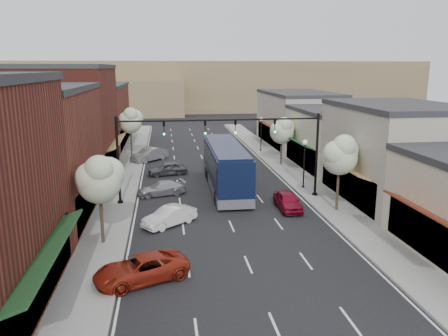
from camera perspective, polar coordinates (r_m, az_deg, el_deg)
name	(u,v)px	position (r m, az deg, el deg)	size (l,w,h in m)	color
ground	(236,237)	(28.30, 1.63, -9.03)	(160.00, 160.00, 0.00)	black
sidewalk_left	(126,173)	(45.78, -12.67, -0.62)	(2.80, 73.00, 0.15)	gray
sidewalk_right	(285,168)	(47.35, 8.02, 0.03)	(2.80, 73.00, 0.15)	gray
curb_left	(140,172)	(45.68, -10.92, -0.56)	(0.25, 73.00, 0.17)	gray
curb_right	(273,168)	(46.99, 6.37, -0.02)	(0.25, 73.00, 0.17)	gray
bldg_left_midnear	(24,154)	(33.90, -24.63, 1.69)	(10.14, 14.10, 9.40)	brown
bldg_left_midfar	(66,120)	(47.21, -19.96, 5.90)	(10.14, 14.10, 10.90)	maroon
bldg_left_far	(92,115)	(62.98, -16.89, 6.58)	(10.14, 18.10, 8.40)	brown
bldg_right_midnear	(395,154)	(37.24, 21.38, 1.73)	(9.14, 12.10, 7.90)	#A79E8F
bldg_right_midfar	(336,139)	(48.02, 14.41, 3.68)	(9.14, 12.10, 6.40)	beige
bldg_right_far	(297,119)	(61.02, 9.52, 6.30)	(9.14, 16.10, 7.40)	#A79E8F
hill_far	(180,85)	(116.04, -5.75, 10.69)	(120.00, 30.00, 12.00)	#7A6647
hill_near	(72,97)	(106.11, -19.24, 8.74)	(50.00, 20.00, 8.00)	#7A6647
signal_mast_right	(289,143)	(35.81, 8.49, 3.23)	(8.22, 0.46, 7.00)	black
signal_mast_left	(149,146)	(34.42, -9.82, 2.79)	(8.22, 0.46, 7.00)	black
tree_right_near	(341,154)	(32.98, 14.99, 1.79)	(2.85, 2.65, 5.95)	#47382B
tree_right_far	(282,130)	(48.00, 7.64, 4.97)	(2.85, 2.65, 5.43)	#47382B
tree_left_near	(100,178)	(26.88, -15.93, -1.27)	(2.85, 2.65, 5.69)	#47382B
tree_left_far	(131,120)	(52.31, -12.10, 6.13)	(2.85, 2.65, 6.13)	#47382B
lamp_post_near	(304,156)	(39.09, 10.46, 1.57)	(0.44, 0.44, 4.44)	black
lamp_post_far	(261,129)	(55.74, 4.88, 5.13)	(0.44, 0.44, 4.44)	black
coach_bus	(226,166)	(38.60, 0.22, 0.23)	(3.07, 13.15, 4.00)	#0D1635
red_hatchback	(288,201)	(33.71, 8.32, -4.28)	(1.60, 3.97, 1.35)	maroon
parked_car_a	(141,269)	(23.07, -10.78, -12.80)	(2.21, 4.80, 1.33)	maroon
parked_car_b	(169,216)	(30.33, -7.13, -6.28)	(1.38, 3.95, 1.30)	white
parked_car_c	(161,188)	(37.45, -8.20, -2.65)	(1.66, 4.09, 1.19)	#A8A8AE
parked_car_d	(167,169)	(44.28, -7.41, -0.07)	(1.59, 3.95, 1.35)	#505156
parked_car_e	(149,155)	(51.17, -9.74, 1.73)	(1.62, 4.66, 1.54)	gray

